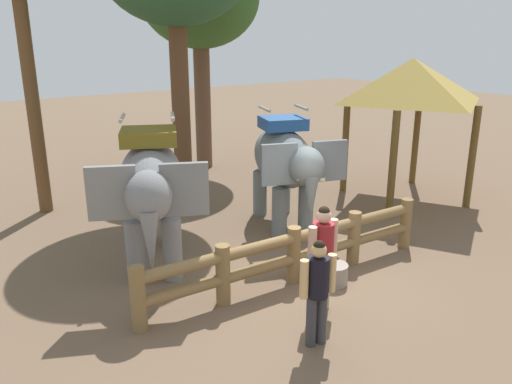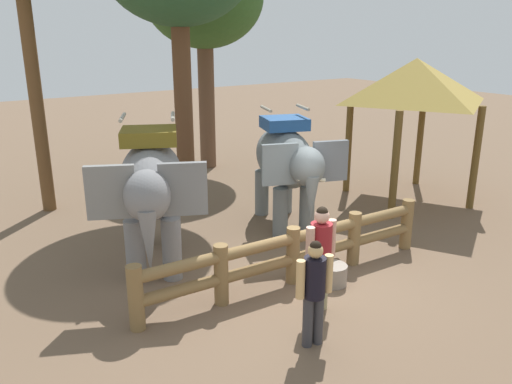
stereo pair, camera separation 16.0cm
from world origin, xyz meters
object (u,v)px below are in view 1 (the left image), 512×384
object	(u,v)px
elephant_center	(285,162)
thatched_shelter	(412,82)
log_fence	(294,251)
tourist_man_in_blue	(318,286)
tourist_woman_in_black	(323,251)
elephant_near_left	(151,186)
feed_bucket	(333,274)

from	to	relation	value
elephant_center	thatched_shelter	bearing A→B (deg)	-2.72
log_fence	tourist_man_in_blue	xyz separation A→B (m)	(-0.96, -1.68, 0.33)
tourist_woman_in_black	tourist_man_in_blue	size ratio (longest dim) A/B	1.10
elephant_center	tourist_man_in_blue	bearing A→B (deg)	-122.71
log_fence	tourist_man_in_blue	distance (m)	1.97
elephant_center	thatched_shelter	size ratio (longest dim) A/B	0.85
tourist_man_in_blue	thatched_shelter	distance (m)	7.76
elephant_near_left	feed_bucket	distance (m)	3.67
thatched_shelter	tourist_man_in_blue	bearing A→B (deg)	-149.68
elephant_near_left	tourist_man_in_blue	size ratio (longest dim) A/B	2.10
tourist_woman_in_black	thatched_shelter	size ratio (longest dim) A/B	0.46
elephant_center	feed_bucket	xyz separation A→B (m)	(-1.03, -2.73, -1.36)
log_fence	tourist_man_in_blue	size ratio (longest dim) A/B	3.73
tourist_man_in_blue	elephant_center	bearing A→B (deg)	57.29
tourist_man_in_blue	tourist_woman_in_black	bearing A→B (deg)	43.91
tourist_woman_in_black	feed_bucket	bearing A→B (deg)	34.22
tourist_woman_in_black	tourist_man_in_blue	bearing A→B (deg)	-136.09
tourist_man_in_blue	elephant_near_left	bearing A→B (deg)	102.19
log_fence	feed_bucket	bearing A→B (deg)	-40.27
tourist_man_in_blue	log_fence	bearing A→B (deg)	60.37
elephant_near_left	tourist_woman_in_black	world-z (taller)	elephant_near_left
elephant_near_left	feed_bucket	bearing A→B (deg)	-47.00
elephant_near_left	thatched_shelter	xyz separation A→B (m)	(7.23, 0.07, 1.47)
log_fence	tourist_woman_in_black	xyz separation A→B (m)	(-0.26, -1.01, 0.43)
elephant_center	elephant_near_left	bearing A→B (deg)	-175.59
tourist_woman_in_black	tourist_man_in_blue	distance (m)	0.98
thatched_shelter	feed_bucket	xyz separation A→B (m)	(-4.93, -2.54, -2.90)
elephant_near_left	elephant_center	xyz separation A→B (m)	(3.33, 0.26, -0.08)
tourist_woman_in_black	feed_bucket	distance (m)	1.29
log_fence	tourist_woman_in_black	distance (m)	1.13
log_fence	thatched_shelter	bearing A→B (deg)	20.78
log_fence	elephant_center	size ratio (longest dim) A/B	1.84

